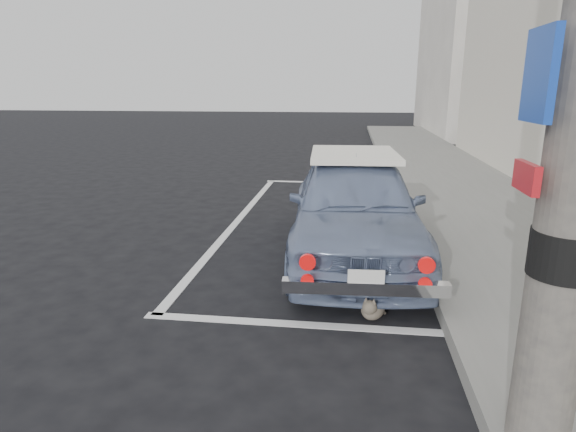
{
  "coord_description": "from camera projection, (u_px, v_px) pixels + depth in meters",
  "views": [
    {
      "loc": [
        0.91,
        -4.55,
        2.14
      ],
      "look_at": [
        0.25,
        0.61,
        0.75
      ],
      "focal_mm": 30.0,
      "sensor_mm": 36.0,
      "label": 1
    }
  ],
  "objects": [
    {
      "name": "sidewalk",
      "position": [
        516.0,
        245.0,
        6.53
      ],
      "size": [
        2.8,
        40.0,
        0.15
      ],
      "primitive_type": "cube",
      "color": "slate",
      "rests_on": "ground"
    },
    {
      "name": "building_far",
      "position": [
        471.0,
        46.0,
        22.38
      ],
      "size": [
        3.5,
        10.0,
        8.0
      ],
      "primitive_type": "cube",
      "color": "#BBB4AA",
      "rests_on": "ground"
    },
    {
      "name": "ground",
      "position": [
        257.0,
        299.0,
        5.03
      ],
      "size": [
        80.0,
        80.0,
        0.0
      ],
      "primitive_type": "plane",
      "color": "black",
      "rests_on": "ground"
    },
    {
      "name": "pline_front",
      "position": [
        331.0,
        182.0,
        11.19
      ],
      "size": [
        3.0,
        0.12,
        0.01
      ],
      "primitive_type": "cube",
      "color": "silver",
      "rests_on": "ground"
    },
    {
      "name": "pline_side",
      "position": [
        238.0,
        220.0,
        8.01
      ],
      "size": [
        0.12,
        7.0,
        0.01
      ],
      "primitive_type": "cube",
      "color": "silver",
      "rests_on": "ground"
    },
    {
      "name": "retro_coupe",
      "position": [
        354.0,
        205.0,
        6.17
      ],
      "size": [
        1.81,
        4.06,
        1.36
      ],
      "rotation": [
        0.0,
        0.0,
        0.05
      ],
      "color": "#7586AA",
      "rests_on": "ground"
    },
    {
      "name": "pline_rear",
      "position": [
        300.0,
        324.0,
        4.49
      ],
      "size": [
        3.0,
        0.12,
        0.01
      ],
      "primitive_type": "cube",
      "color": "silver",
      "rests_on": "ground"
    },
    {
      "name": "cat",
      "position": [
        373.0,
        307.0,
        4.58
      ],
      "size": [
        0.31,
        0.49,
        0.27
      ],
      "rotation": [
        0.0,
        0.0,
        -0.27
      ],
      "color": "#665B4E",
      "rests_on": "ground"
    }
  ]
}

